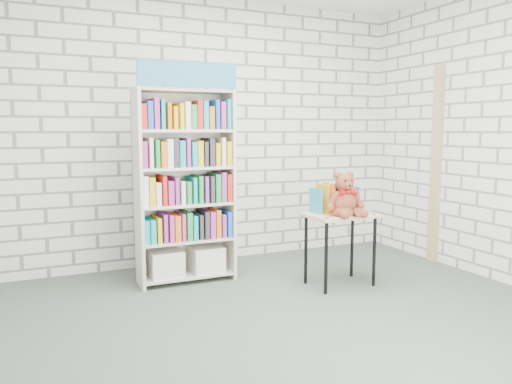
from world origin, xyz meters
name	(u,v)px	position (x,y,z in m)	size (l,w,h in m)	color
ground	(296,323)	(0.00, 0.00, 0.00)	(4.50, 4.50, 0.00)	#424B40
room_shell	(298,78)	(0.00, 0.00, 1.78)	(4.52, 4.02, 2.81)	silver
bookshelf	(185,185)	(-0.44, 1.36, 0.92)	(0.90, 0.35, 2.01)	beige
display_table	(340,224)	(0.82, 0.65, 0.57)	(0.63, 0.44, 0.67)	tan
table_books	(335,198)	(0.81, 0.75, 0.80)	(0.44, 0.20, 0.26)	teal
teddy_bear	(345,198)	(0.79, 0.55, 0.82)	(0.36, 0.34, 0.39)	brown
door_trim	(436,165)	(2.23, 0.95, 1.05)	(0.05, 0.12, 2.10)	tan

